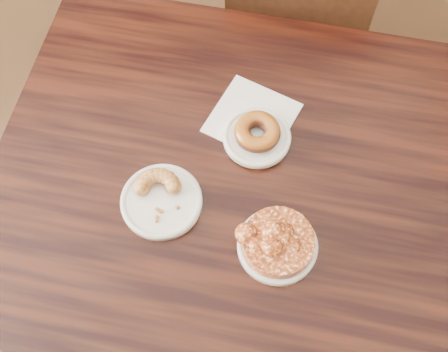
{
  "coord_description": "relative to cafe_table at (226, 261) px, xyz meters",
  "views": [
    {
      "loc": [
        -0.03,
        -0.69,
        1.78
      ],
      "look_at": [
        -0.0,
        -0.2,
        0.8
      ],
      "focal_mm": 45.0,
      "sensor_mm": 36.0,
      "label": 1
    }
  ],
  "objects": [
    {
      "name": "floor",
      "position": [
        -0.0,
        0.24,
        -0.38
      ],
      "size": [
        5.0,
        5.0,
        0.0
      ],
      "primitive_type": "plane",
      "color": "black",
      "rests_on": "ground"
    },
    {
      "name": "cruller_fragment",
      "position": [
        -0.13,
        0.01,
        0.4
      ],
      "size": [
        0.11,
        0.11,
        0.03
      ],
      "primitive_type": null,
      "color": "brown",
      "rests_on": "plate_cruller"
    },
    {
      "name": "cafe_table",
      "position": [
        0.0,
        0.0,
        0.0
      ],
      "size": [
        1.23,
        1.23,
        0.75
      ],
      "primitive_type": "cube",
      "rotation": [
        0.0,
        0.0,
        -0.26
      ],
      "color": "black",
      "rests_on": "floor"
    },
    {
      "name": "plate_cruller",
      "position": [
        -0.13,
        0.01,
        0.38
      ],
      "size": [
        0.16,
        0.16,
        0.01
      ],
      "primitive_type": "cylinder",
      "color": "white",
      "rests_on": "cafe_table"
    },
    {
      "name": "plate_donut",
      "position": [
        0.07,
        0.14,
        0.39
      ],
      "size": [
        0.14,
        0.14,
        0.01
      ],
      "primitive_type": "cylinder",
      "color": "white",
      "rests_on": "napkin"
    },
    {
      "name": "apple_fritter",
      "position": [
        0.09,
        -0.1,
        0.41
      ],
      "size": [
        0.18,
        0.18,
        0.04
      ],
      "primitive_type": null,
      "color": "#4A1707",
      "rests_on": "plate_fritter"
    },
    {
      "name": "napkin",
      "position": [
        0.07,
        0.2,
        0.38
      ],
      "size": [
        0.23,
        0.23,
        0.0
      ],
      "primitive_type": "cube",
      "rotation": [
        0.0,
        0.0,
        -0.56
      ],
      "color": "white",
      "rests_on": "cafe_table"
    },
    {
      "name": "glazed_donut",
      "position": [
        0.07,
        0.14,
        0.41
      ],
      "size": [
        0.1,
        0.1,
        0.03
      ],
      "primitive_type": "torus",
      "color": "brown",
      "rests_on": "plate_donut"
    },
    {
      "name": "plate_fritter",
      "position": [
        0.09,
        -0.1,
        0.38
      ],
      "size": [
        0.16,
        0.16,
        0.01
      ],
      "primitive_type": "cylinder",
      "color": "white",
      "rests_on": "cafe_table"
    },
    {
      "name": "chair_far",
      "position": [
        0.25,
        0.72,
        0.08
      ],
      "size": [
        0.49,
        0.49,
        0.9
      ],
      "primitive_type": null,
      "rotation": [
        0.0,
        0.0,
        2.94
      ],
      "color": "black",
      "rests_on": "floor"
    }
  ]
}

